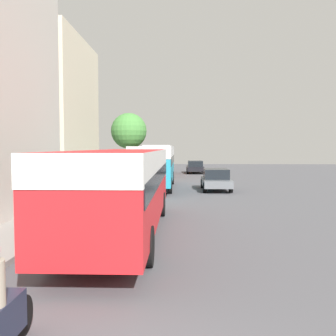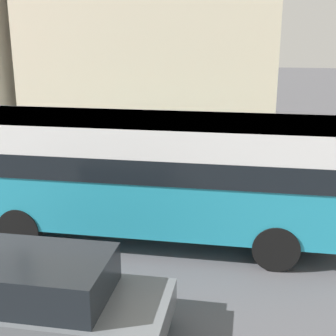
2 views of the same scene
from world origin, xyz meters
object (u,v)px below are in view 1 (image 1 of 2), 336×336
Objects in this scene: bus_lead at (122,179)px; bus_following at (154,161)px; car_crossing at (195,167)px; car_far_curb at (216,179)px; bus_third_in_line at (159,156)px; pedestrian_near_curb at (79,188)px.

bus_following is (0.08, 13.80, 0.08)m from bus_lead.
bus_following is at bearing 89.66° from bus_lead.
car_crossing is 16.22m from car_far_curb.
bus_third_in_line is 22.28m from pedestrian_near_curb.
car_crossing is at bearing 30.96° from bus_third_in_line.
bus_lead is 26.67m from bus_third_in_line.
car_crossing is 25.23m from pedestrian_near_curb.
bus_lead is 1.15× the size of bus_following.
bus_lead is 29.22m from car_crossing.
car_far_curb reaches higher than car_crossing.
pedestrian_near_curb is at bearing -96.11° from bus_third_in_line.
bus_following is at bearing -102.80° from car_crossing.
pedestrian_near_curb is (-2.37, -22.13, -0.93)m from bus_third_in_line.
pedestrian_near_curb is (-2.69, 4.54, -0.78)m from bus_lead.
bus_third_in_line is 5.34× the size of pedestrian_near_curb.
bus_lead reaches higher than pedestrian_near_curb.
car_far_curb is at bearing -71.58° from bus_third_in_line.
bus_third_in_line is (-0.41, 12.87, 0.08)m from bus_following.
car_far_curb is (4.22, -1.01, -1.16)m from bus_following.
bus_lead is at bearing -90.34° from bus_following.
car_far_curb is at bearing 71.40° from bus_lead.
bus_following reaches higher than bus_lead.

